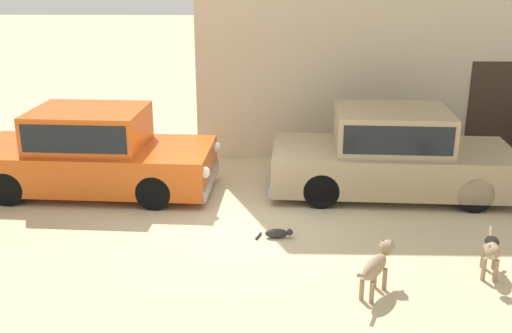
% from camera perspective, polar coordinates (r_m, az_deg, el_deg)
% --- Properties ---
extents(ground_plane, '(80.00, 80.00, 0.00)m').
position_cam_1_polar(ground_plane, '(9.88, -1.80, -5.31)').
color(ground_plane, '#CCB78E').
extents(parked_sedan_nearest, '(4.51, 2.02, 1.54)m').
position_cam_1_polar(parked_sedan_nearest, '(11.39, -15.17, 1.40)').
color(parked_sedan_nearest, '#D15619').
rests_on(parked_sedan_nearest, ground_plane).
extents(parked_sedan_second, '(4.53, 2.02, 1.56)m').
position_cam_1_polar(parked_sedan_second, '(11.16, 12.70, 1.28)').
color(parked_sedan_second, tan).
rests_on(parked_sedan_second, ground_plane).
extents(stray_dog_spotted, '(0.37, 0.94, 0.62)m').
position_cam_1_polar(stray_dog_spotted, '(8.69, 21.37, -7.26)').
color(stray_dog_spotted, '#997F60').
rests_on(stray_dog_spotted, ground_plane).
extents(stray_dog_tan, '(0.63, 0.90, 0.65)m').
position_cam_1_polar(stray_dog_tan, '(7.90, 11.42, -8.97)').
color(stray_dog_tan, '#997F60').
rests_on(stray_dog_tan, ground_plane).
extents(stray_cat, '(0.58, 0.22, 0.16)m').
position_cam_1_polar(stray_cat, '(9.33, 2.06, -6.32)').
color(stray_cat, '#2D2B28').
rests_on(stray_cat, ground_plane).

